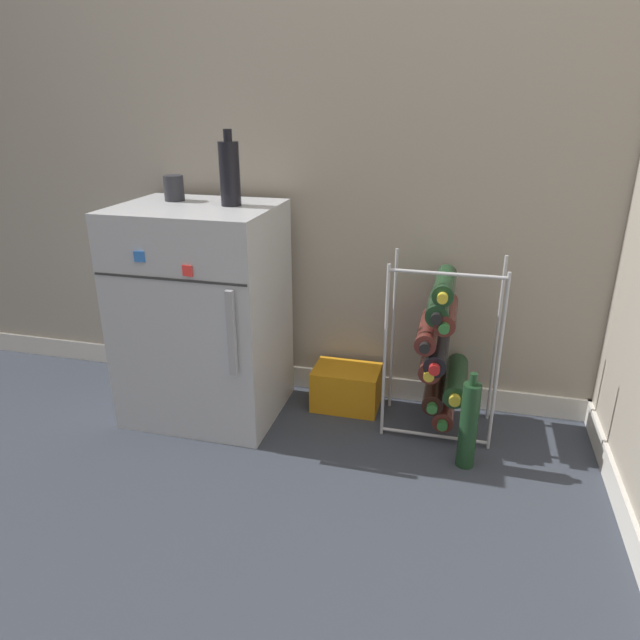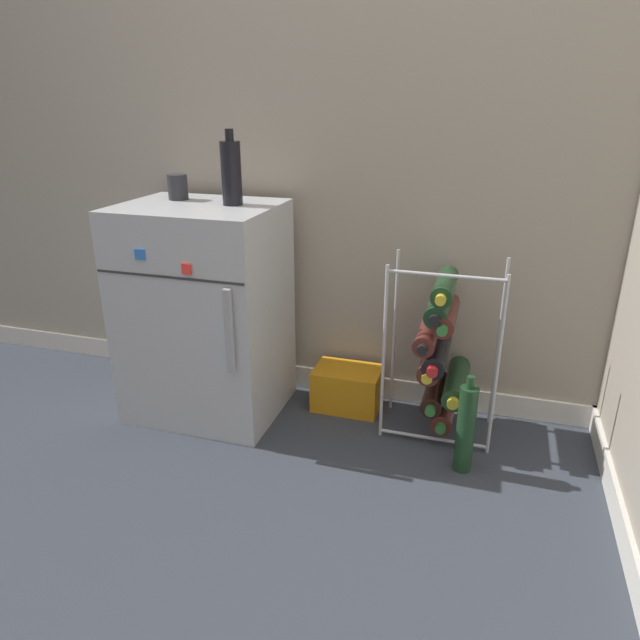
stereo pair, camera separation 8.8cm
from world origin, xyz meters
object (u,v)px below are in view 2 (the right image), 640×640
at_px(fridge_top_bottle, 231,172).
at_px(loose_bottle_floor, 466,428).
at_px(mini_fridge, 205,312).
at_px(wine_rack, 441,350).
at_px(fridge_top_cup, 178,187).
at_px(soda_box, 347,388).

height_order(fridge_top_bottle, loose_bottle_floor, fridge_top_bottle).
xyz_separation_m(mini_fridge, wine_rack, (0.88, 0.09, -0.08)).
bearing_deg(wine_rack, fridge_top_cup, -179.40).
xyz_separation_m(soda_box, fridge_top_cup, (-0.64, -0.07, 0.77)).
bearing_deg(mini_fridge, wine_rack, 5.81).
relative_size(mini_fridge, loose_bottle_floor, 2.35).
xyz_separation_m(mini_fridge, loose_bottle_floor, (0.99, -0.13, -0.25)).
relative_size(mini_fridge, fridge_top_cup, 8.87).
bearing_deg(loose_bottle_floor, mini_fridge, 172.29).
distance_m(soda_box, fridge_top_bottle, 0.94).
xyz_separation_m(fridge_top_cup, fridge_top_bottle, (0.24, -0.04, 0.07)).
bearing_deg(fridge_top_bottle, fridge_top_cup, 169.97).
bearing_deg(fridge_top_bottle, wine_rack, 4.02).
bearing_deg(fridge_top_bottle, loose_bottle_floor, -11.10).
bearing_deg(wine_rack, mini_fridge, -174.19).
distance_m(mini_fridge, soda_box, 0.63).
height_order(wine_rack, soda_box, wine_rack).
distance_m(soda_box, fridge_top_cup, 1.01).
relative_size(soda_box, fridge_top_bottle, 1.02).
distance_m(mini_fridge, wine_rack, 0.89).
height_order(mini_fridge, fridge_top_cup, fridge_top_cup).
bearing_deg(wine_rack, fridge_top_bottle, -175.98).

